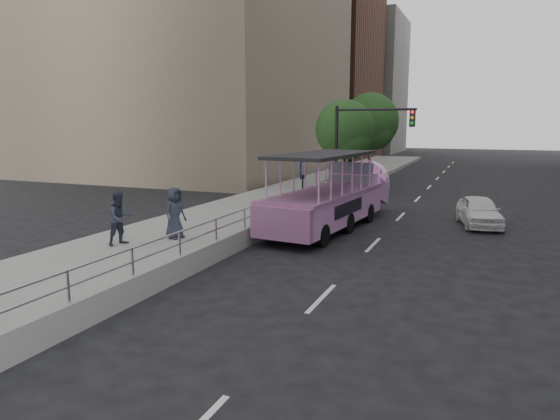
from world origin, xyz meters
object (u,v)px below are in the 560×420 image
(pedestrian_mid, at_px, (120,218))
(street_tree_far, at_px, (372,123))
(street_tree_near, at_px, (346,132))
(duck_boat, at_px, (334,199))
(parking_sign, at_px, (303,182))
(pedestrian_far, at_px, (175,213))
(car, at_px, (479,211))
(traffic_signal, at_px, (359,139))

(pedestrian_mid, xyz_separation_m, street_tree_far, (3.44, 22.29, 3.11))
(street_tree_near, bearing_deg, duck_boat, -77.50)
(pedestrian_mid, bearing_deg, parking_sign, -4.95)
(pedestrian_far, relative_size, parking_sign, 0.66)
(car, relative_size, traffic_signal, 0.71)
(parking_sign, bearing_deg, duck_boat, -25.93)
(parking_sign, relative_size, traffic_signal, 0.53)
(traffic_signal, relative_size, street_tree_far, 0.81)
(duck_boat, bearing_deg, street_tree_far, 96.90)
(pedestrian_far, distance_m, parking_sign, 6.90)
(duck_boat, distance_m, pedestrian_far, 6.97)
(street_tree_near, bearing_deg, parking_sign, -87.91)
(car, xyz_separation_m, traffic_signal, (-6.10, 3.38, 2.87))
(traffic_signal, bearing_deg, duck_boat, -85.62)
(street_tree_near, bearing_deg, pedestrian_far, -98.08)
(duck_boat, xyz_separation_m, street_tree_near, (-2.04, 9.20, 2.65))
(street_tree_near, bearing_deg, pedestrian_mid, -101.23)
(pedestrian_mid, distance_m, street_tree_near, 16.81)
(pedestrian_far, xyz_separation_m, street_tree_near, (2.10, 14.80, 2.61))
(pedestrian_mid, bearing_deg, street_tree_near, 7.86)
(pedestrian_far, relative_size, street_tree_near, 0.32)
(pedestrian_mid, height_order, pedestrian_far, pedestrian_far)
(duck_boat, distance_m, traffic_signal, 6.24)
(pedestrian_far, bearing_deg, street_tree_near, 1.99)
(duck_boat, distance_m, parking_sign, 2.01)
(pedestrian_mid, xyz_separation_m, traffic_signal, (4.83, 12.86, 2.30))
(traffic_signal, bearing_deg, parking_sign, -104.70)
(pedestrian_far, relative_size, street_tree_far, 0.28)
(car, distance_m, street_tree_far, 15.29)
(duck_boat, xyz_separation_m, pedestrian_far, (-4.14, -5.60, 0.04))
(parking_sign, xyz_separation_m, street_tree_near, (-0.30, 8.36, 2.09))
(traffic_signal, xyz_separation_m, street_tree_far, (-1.40, 9.43, 0.81))
(pedestrian_mid, xyz_separation_m, parking_sign, (3.54, 7.93, 0.54))
(pedestrian_far, bearing_deg, duck_boat, -26.42)
(street_tree_near, bearing_deg, car, -41.46)
(car, relative_size, street_tree_far, 0.58)
(pedestrian_mid, height_order, street_tree_far, street_tree_far)
(car, height_order, street_tree_far, street_tree_far)
(car, height_order, pedestrian_far, pedestrian_far)
(traffic_signal, height_order, street_tree_near, street_tree_near)
(duck_boat, bearing_deg, car, 22.95)
(duck_boat, bearing_deg, parking_sign, 154.07)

